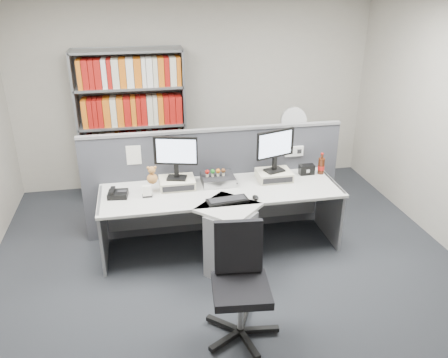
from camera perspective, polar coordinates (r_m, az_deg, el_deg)
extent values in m
plane|color=#2C2F34|center=(4.65, 1.58, -13.69)|extent=(5.50, 5.50, 0.00)
cube|color=#B1AB9E|center=(6.56, -3.57, 10.82)|extent=(5.00, 0.04, 2.70)
cube|color=#42444B|center=(5.38, -1.22, -0.32)|extent=(3.00, 0.05, 1.25)
cube|color=#949398|center=(5.15, -1.28, 6.13)|extent=(3.00, 0.07, 0.03)
cube|color=white|center=(5.46, 8.69, 3.45)|extent=(0.22, 0.04, 0.12)
cube|color=white|center=(5.13, -11.17, 3.10)|extent=(0.16, 0.00, 0.22)
cube|color=white|center=(5.14, -6.72, 3.44)|extent=(0.16, 0.00, 0.22)
cube|color=white|center=(5.35, 6.22, 4.30)|extent=(0.16, 0.00, 0.22)
cube|color=beige|center=(4.96, -0.37, -1.48)|extent=(2.60, 0.80, 0.03)
cube|color=beige|center=(4.61, 0.55, -3.58)|extent=(0.74, 0.74, 0.03)
cube|color=gray|center=(4.69, 0.82, -8.15)|extent=(0.57, 0.57, 0.69)
cube|color=gray|center=(5.08, -14.80, -6.14)|extent=(0.03, 0.70, 0.72)
cube|color=gray|center=(5.48, 12.94, -3.60)|extent=(0.03, 0.70, 0.72)
cube|color=gray|center=(5.44, -1.07, -3.26)|extent=(2.50, 0.02, 0.45)
cube|color=beige|center=(5.03, -5.86, -0.47)|extent=(0.38, 0.30, 0.10)
cube|color=black|center=(4.89, -5.69, -1.18)|extent=(0.34, 0.01, 0.06)
cube|color=beige|center=(5.22, 6.23, 0.49)|extent=(0.38, 0.30, 0.10)
cube|color=black|center=(5.09, 6.71, -0.17)|extent=(0.34, 0.01, 0.06)
cube|color=black|center=(5.00, -5.89, 0.15)|extent=(0.24, 0.20, 0.02)
cube|color=black|center=(4.97, -5.93, 1.04)|extent=(0.05, 0.04, 0.17)
cube|color=black|center=(4.88, -6.04, 3.51)|extent=(0.46, 0.15, 0.31)
cube|color=#C8DAFF|center=(4.87, -5.96, 3.44)|extent=(0.41, 0.11, 0.26)
cube|color=black|center=(5.20, 6.26, 1.09)|extent=(0.24, 0.21, 0.02)
cube|color=black|center=(5.17, 6.30, 1.96)|extent=(0.05, 0.04, 0.17)
cube|color=black|center=(5.08, 6.42, 4.38)|extent=(0.46, 0.18, 0.31)
cube|color=#C8DAFF|center=(5.07, 6.41, 4.30)|extent=(0.40, 0.14, 0.26)
cube|color=black|center=(5.09, -0.79, -0.02)|extent=(0.36, 0.31, 0.09)
cube|color=silver|center=(4.95, -0.46, -0.75)|extent=(0.36, 0.01, 0.09)
cylinder|color=beige|center=(5.03, -2.09, 0.45)|extent=(0.03, 0.03, 0.03)
sphere|color=#A5140F|center=(5.01, -2.10, 0.90)|extent=(0.05, 0.05, 0.05)
cylinder|color=beige|center=(5.04, -1.42, 0.51)|extent=(0.03, 0.03, 0.03)
sphere|color=#19721E|center=(5.02, -1.42, 0.95)|extent=(0.05, 0.05, 0.05)
cylinder|color=beige|center=(5.05, -0.75, 0.56)|extent=(0.03, 0.03, 0.03)
sphere|color=orange|center=(5.03, -0.75, 1.00)|extent=(0.05, 0.05, 0.05)
cylinder|color=beige|center=(5.06, -0.08, 0.61)|extent=(0.03, 0.03, 0.03)
sphere|color=#593319|center=(5.04, -0.08, 1.05)|extent=(0.05, 0.05, 0.05)
cube|color=black|center=(4.70, 0.41, -2.68)|extent=(0.44, 0.21, 0.02)
cube|color=black|center=(4.69, 0.41, -2.52)|extent=(0.39, 0.16, 0.01)
ellipsoid|color=black|center=(4.75, 3.93, -2.31)|extent=(0.06, 0.10, 0.04)
cube|color=black|center=(4.92, -13.05, -1.86)|extent=(0.22, 0.20, 0.06)
cube|color=black|center=(4.91, -13.73, -1.42)|extent=(0.06, 0.17, 0.03)
cube|color=black|center=(4.90, -12.55, -1.50)|extent=(0.10, 0.06, 0.01)
cube|color=black|center=(4.87, -9.51, -2.06)|extent=(0.10, 0.06, 0.02)
cube|color=white|center=(4.82, -9.55, -1.51)|extent=(0.09, 0.04, 0.10)
cube|color=white|center=(4.86, -9.57, -1.31)|extent=(0.09, 0.04, 0.10)
sphere|color=#A97238|center=(4.90, -8.91, 0.06)|extent=(0.11, 0.11, 0.11)
sphere|color=#A97238|center=(4.86, -8.98, 1.10)|extent=(0.08, 0.08, 0.08)
sphere|color=#A97238|center=(4.85, -9.43, 1.37)|extent=(0.03, 0.03, 0.03)
sphere|color=#A97238|center=(4.85, -8.57, 1.44)|extent=(0.03, 0.03, 0.03)
cube|color=black|center=(5.41, 10.23, 1.17)|extent=(0.17, 0.10, 0.11)
cylinder|color=#3F190A|center=(5.44, 11.99, 1.59)|extent=(0.07, 0.07, 0.19)
cylinder|color=#A5140F|center=(5.45, 11.97, 1.39)|extent=(0.08, 0.08, 0.05)
cylinder|color=#3F190A|center=(5.40, 12.10, 2.78)|extent=(0.03, 0.03, 0.05)
cylinder|color=#A5140F|center=(5.39, 12.13, 3.10)|extent=(0.03, 0.03, 0.01)
cube|color=gray|center=(6.36, -17.54, 6.04)|extent=(0.03, 0.40, 2.00)
cube|color=gray|center=(6.34, -5.01, 7.03)|extent=(0.03, 0.40, 2.00)
cube|color=gray|center=(6.49, -11.31, 7.06)|extent=(1.40, 0.02, 2.00)
cube|color=gray|center=(6.66, -10.62, -1.49)|extent=(1.38, 0.40, 0.03)
cube|color=gray|center=(6.47, -10.95, 2.51)|extent=(1.38, 0.40, 0.03)
cube|color=gray|center=(6.30, -11.31, 6.74)|extent=(1.38, 0.40, 0.03)
cube|color=gray|center=(6.18, -11.68, 11.17)|extent=(1.38, 0.40, 0.03)
cube|color=gray|center=(6.10, -12.05, 15.38)|extent=(1.38, 0.40, 0.03)
cube|color=#A5140F|center=(6.55, -10.74, -0.06)|extent=(1.24, 0.28, 0.36)
cube|color=orange|center=(6.37, -11.08, 4.05)|extent=(1.24, 0.28, 0.36)
cube|color=beige|center=(6.22, -11.45, 8.38)|extent=(1.24, 0.28, 0.36)
cube|color=white|center=(6.11, -11.84, 12.89)|extent=(1.24, 0.28, 0.36)
cube|color=gray|center=(6.44, 8.21, 0.99)|extent=(0.45, 0.60, 0.70)
cube|color=black|center=(6.12, 9.20, 1.38)|extent=(0.40, 0.02, 0.28)
cube|color=black|center=(6.24, 9.01, -1.33)|extent=(0.40, 0.02, 0.28)
cylinder|color=white|center=(6.31, 8.41, 4.06)|extent=(0.20, 0.20, 0.03)
cylinder|color=white|center=(6.27, 8.47, 5.05)|extent=(0.03, 0.03, 0.20)
cylinder|color=white|center=(6.17, 8.68, 7.31)|extent=(0.33, 0.13, 0.33)
cylinder|color=silver|center=(6.20, 8.59, 7.39)|extent=(0.33, 0.12, 0.33)
cylinder|color=silver|center=(4.01, 2.08, -16.14)|extent=(0.05, 0.05, 0.41)
cube|color=black|center=(3.87, 2.13, -13.62)|extent=(0.51, 0.51, 0.07)
cube|color=black|center=(3.88, 1.80, -8.37)|extent=(0.42, 0.15, 0.47)
cube|color=black|center=(4.17, 4.66, -18.14)|extent=(0.31, 0.08, 0.04)
cylinder|color=black|center=(4.20, 6.38, -18.15)|extent=(0.05, 0.05, 0.03)
cube|color=black|center=(4.29, 2.52, -16.73)|extent=(0.17, 0.30, 0.04)
cylinder|color=black|center=(4.39, 2.82, -15.86)|extent=(0.05, 0.05, 0.03)
cube|color=black|center=(4.22, -0.24, -17.50)|extent=(0.26, 0.24, 0.04)
cylinder|color=black|center=(4.28, -1.71, -17.09)|extent=(0.05, 0.05, 0.03)
cube|color=black|center=(4.06, 0.04, -19.50)|extent=(0.29, 0.20, 0.04)
cylinder|color=black|center=(4.01, -1.36, -20.44)|extent=(0.05, 0.05, 0.03)
cube|color=black|center=(4.03, 3.21, -19.94)|extent=(0.11, 0.31, 0.04)
cylinder|color=black|center=(3.97, 4.04, -21.20)|extent=(0.05, 0.05, 0.03)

